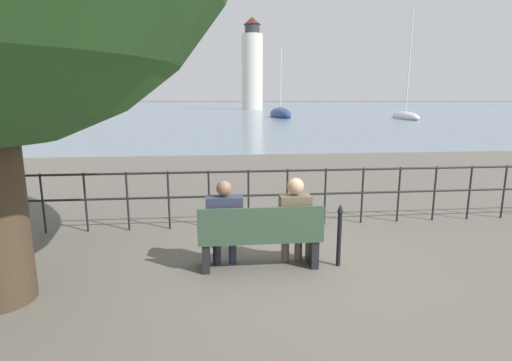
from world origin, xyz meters
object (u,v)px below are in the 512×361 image
Objects in this scene: seated_person_right at (294,217)px; sailboat_1 at (280,114)px; sailboat_2 at (405,116)px; seated_person_left at (224,220)px; sailboat_0 at (78,117)px; closed_umbrella at (339,232)px; park_bench at (260,238)px; harbor_lighthouse at (252,67)px.

seated_person_right is 46.60m from sailboat_1.
sailboat_2 reaches higher than seated_person_right.
seated_person_left is at bearing -102.66° from sailboat_1.
sailboat_0 is 1.03× the size of sailboat_2.
seated_person_right is 0.10× the size of sailboat_0.
park_bench is at bearing 178.13° from closed_umbrella.
sailboat_2 is (21.82, 40.16, -0.11)m from park_bench.
seated_person_right reaches higher than closed_umbrella.
harbor_lighthouse reaches higher than park_bench.
harbor_lighthouse is (24.52, 42.28, 8.90)m from sailboat_0.
seated_person_right is at bearing -73.54° from sailboat_0.
seated_person_left is 0.06× the size of harbor_lighthouse.
seated_person_left is 0.10× the size of sailboat_2.
seated_person_right is (0.96, 0.00, 0.01)m from seated_person_left.
sailboat_1 is 0.72× the size of sailboat_2.
sailboat_2 is (13.89, -5.91, -0.06)m from sailboat_1.
harbor_lighthouse is at bearing 87.34° from sailboat_1.
closed_umbrella is 45.23m from sailboat_2.
closed_umbrella is at bearing -94.72° from harbor_lighthouse.
sailboat_1 is (7.45, 46.00, -0.31)m from seated_person_right.
sailboat_1 is 0.45× the size of harbor_lighthouse.
sailboat_0 reaches higher than park_bench.
harbor_lighthouse reaches higher than sailboat_0.
closed_umbrella is at bearing -1.87° from park_bench.
sailboat_2 is (21.34, 40.09, -0.37)m from seated_person_right.
sailboat_1 is at bearing 0.83° from sailboat_0.
seated_person_right is 45.42m from sailboat_2.
sailboat_2 reaches higher than park_bench.
sailboat_1 is 15.09m from sailboat_2.
harbor_lighthouse is (8.19, 86.06, 8.75)m from park_bench.
closed_umbrella is 0.04× the size of harbor_lighthouse.
sailboat_1 is at bearing 80.79° from seated_person_right.
closed_umbrella is at bearing -100.73° from sailboat_1.
park_bench is 46.72m from sailboat_0.
seated_person_left is 0.14× the size of sailboat_1.
seated_person_right is 0.10× the size of sailboat_2.
harbor_lighthouse reaches higher than sailboat_2.
harbor_lighthouse reaches higher than sailboat_1.
sailboat_2 is 48.69m from harbor_lighthouse.
sailboat_1 is at bearing 165.59° from sailboat_2.
harbor_lighthouse is (0.26, 39.99, 8.80)m from sailboat_1.
sailboat_0 is (-17.42, 43.81, -0.21)m from closed_umbrella.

